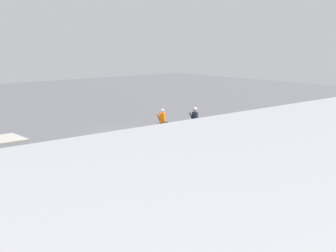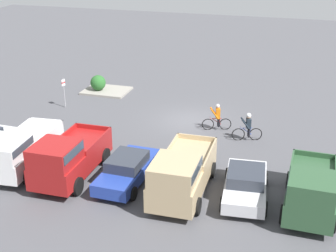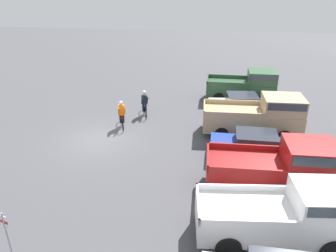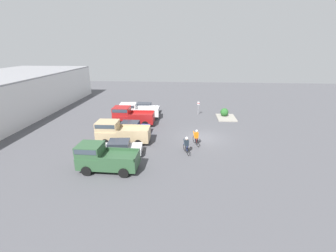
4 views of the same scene
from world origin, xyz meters
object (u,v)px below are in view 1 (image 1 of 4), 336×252
pickup_truck_0 (315,122)px  sedan_0 (280,134)px  pickup_truck_2 (184,151)px  cyclist_1 (195,119)px  pickup_truck_3 (131,163)px  cyclist_0 (162,121)px  pickup_truck_1 (261,135)px  sedan_2 (63,182)px  sedan_1 (217,150)px

pickup_truck_0 → sedan_0: bearing=-10.3°
sedan_0 → pickup_truck_2: 8.45m
cyclist_1 → pickup_truck_3: bearing=33.9°
cyclist_0 → pickup_truck_1: bearing=89.8°
sedan_0 → cyclist_0: cyclist_0 is taller
pickup_truck_0 → sedan_2: bearing=-1.4°
pickup_truck_3 → sedan_1: bearing=-175.6°
pickup_truck_2 → sedan_0: bearing=-174.2°
pickup_truck_1 → sedan_1: (2.81, -0.51, -0.49)m
pickup_truck_1 → cyclist_1: (-2.00, -7.04, -0.31)m
sedan_1 → cyclist_0: cyclist_0 is taller
cyclist_0 → cyclist_1: (-1.98, 1.01, 0.05)m
pickup_truck_2 → cyclist_0: bearing=-124.6°
pickup_truck_0 → cyclist_0: bearing=-54.6°
sedan_1 → pickup_truck_1: bearing=169.6°
pickup_truck_1 → pickup_truck_3: size_ratio=1.00×
pickup_truck_3 → cyclist_1: bearing=-146.1°
sedan_0 → cyclist_1: (0.79, -6.30, 0.17)m
pickup_truck_1 → sedan_2: size_ratio=1.16×
pickup_truck_0 → cyclist_1: (3.58, -6.80, -0.29)m
sedan_1 → sedan_2: bearing=-0.9°
pickup_truck_0 → pickup_truck_1: size_ratio=0.89×
sedan_2 → pickup_truck_0: bearing=178.6°
sedan_1 → sedan_2: 8.40m
cyclist_1 → sedan_0: bearing=97.1°
sedan_0 → pickup_truck_1: 2.93m
pickup_truck_1 → sedan_2: (11.21, -0.65, -0.44)m
pickup_truck_0 → cyclist_0: 9.59m
pickup_truck_0 → cyclist_1: 7.69m
sedan_1 → pickup_truck_2: size_ratio=0.87×
sedan_0 → pickup_truck_3: bearing=3.4°
pickup_truck_0 → sedan_0: 2.87m
pickup_truck_3 → cyclist_0: bearing=-136.5°
sedan_0 → pickup_truck_2: size_ratio=0.85×
sedan_0 → pickup_truck_3: (11.16, 0.66, 0.42)m
pickup_truck_1 → sedan_2: 11.24m
sedan_0 → sedan_1: size_ratio=0.98×
pickup_truck_0 → cyclist_0: pickup_truck_0 is taller
cyclist_0 → sedan_1: bearing=69.4°
pickup_truck_2 → pickup_truck_3: pickup_truck_2 is taller
pickup_truck_1 → sedan_1: pickup_truck_1 is taller
sedan_0 → pickup_truck_1: bearing=14.9°
pickup_truck_2 → cyclist_0: (-5.63, -8.16, -0.40)m
sedan_2 → cyclist_1: size_ratio=2.80×
sedan_0 → sedan_2: (14.00, 0.10, 0.05)m
sedan_1 → sedan_0: bearing=-177.6°
sedan_1 → pickup_truck_3: size_ratio=0.82×
sedan_2 → cyclist_1: 14.68m
cyclist_1 → cyclist_0: bearing=-27.1°
cyclist_1 → pickup_truck_2: bearing=43.2°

